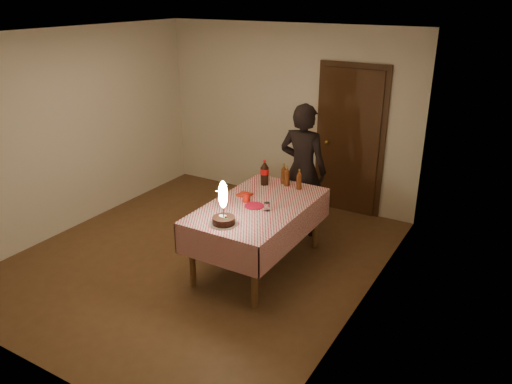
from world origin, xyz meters
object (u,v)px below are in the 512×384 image
at_px(amber_bottle_right, 299,180).
at_px(birthday_cake, 223,212).
at_px(red_cup, 246,197).
at_px(amber_bottle_left, 284,174).
at_px(photographer, 303,170).
at_px(red_plate, 254,206).
at_px(cola_bottle, 265,173).
at_px(amber_bottle_mid, 287,177).
at_px(clear_cup, 267,206).
at_px(dining_table, 258,213).

bearing_deg(amber_bottle_right, birthday_cake, -100.77).
height_order(red_cup, amber_bottle_left, amber_bottle_left).
relative_size(amber_bottle_left, photographer, 0.15).
xyz_separation_m(amber_bottle_left, photographer, (0.10, 0.35, -0.03)).
xyz_separation_m(birthday_cake, red_cup, (-0.11, 0.62, -0.09)).
distance_m(red_plate, amber_bottle_left, 0.80).
xyz_separation_m(amber_bottle_right, photographer, (-0.15, 0.42, -0.03)).
bearing_deg(red_cup, amber_bottle_right, 61.83).
relative_size(cola_bottle, amber_bottle_mid, 1.25).
bearing_deg(amber_bottle_right, clear_cup, -91.96).
distance_m(dining_table, photographer, 1.10).
xyz_separation_m(clear_cup, cola_bottle, (-0.41, 0.67, 0.11)).
bearing_deg(red_cup, photographer, 79.64).
bearing_deg(birthday_cake, dining_table, 84.90).
xyz_separation_m(birthday_cake, amber_bottle_left, (-0.01, 1.34, -0.02)).
xyz_separation_m(dining_table, amber_bottle_left, (-0.06, 0.73, 0.22)).
bearing_deg(amber_bottle_mid, photographer, 86.34).
bearing_deg(birthday_cake, cola_bottle, 99.23).
distance_m(red_plate, photographer, 1.15).
relative_size(dining_table, cola_bottle, 5.42).
relative_size(clear_cup, amber_bottle_right, 0.35).
distance_m(amber_bottle_left, amber_bottle_right, 0.26).
height_order(dining_table, clear_cup, clear_cup).
bearing_deg(clear_cup, red_cup, 163.94).
bearing_deg(red_plate, amber_bottle_mid, 88.21).
relative_size(cola_bottle, photographer, 0.18).
relative_size(red_cup, photographer, 0.06).
bearing_deg(birthday_cake, amber_bottle_right, 79.23).
relative_size(clear_cup, amber_bottle_left, 0.35).
bearing_deg(amber_bottle_left, cola_bottle, -140.93).
height_order(dining_table, photographer, photographer).
distance_m(clear_cup, amber_bottle_mid, 0.79).
distance_m(red_cup, photographer, 1.09).
distance_m(dining_table, amber_bottle_right, 0.72).
height_order(amber_bottle_left, amber_bottle_right, same).
bearing_deg(amber_bottle_right, cola_bottle, -170.05).
distance_m(dining_table, birthday_cake, 0.66).
relative_size(amber_bottle_mid, photographer, 0.15).
relative_size(birthday_cake, amber_bottle_left, 1.85).
bearing_deg(amber_bottle_left, dining_table, -85.24).
bearing_deg(red_plate, cola_bottle, 110.00).
bearing_deg(red_plate, dining_table, 77.00).
bearing_deg(clear_cup, birthday_cake, -112.41).
relative_size(red_plate, amber_bottle_right, 0.86).
height_order(clear_cup, amber_bottle_right, amber_bottle_right).
xyz_separation_m(amber_bottle_right, amber_bottle_mid, (-0.18, 0.03, 0.00)).
relative_size(dining_table, photographer, 0.99).
bearing_deg(cola_bottle, amber_bottle_right, 9.95).
height_order(cola_bottle, photographer, photographer).
xyz_separation_m(red_cup, amber_bottle_mid, (0.17, 0.68, 0.07)).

